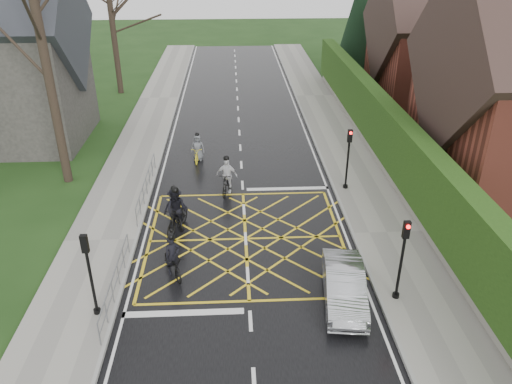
{
  "coord_description": "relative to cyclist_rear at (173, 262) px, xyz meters",
  "views": [
    {
      "loc": [
        -0.45,
        -17.65,
        11.44
      ],
      "look_at": [
        0.52,
        1.74,
        1.3
      ],
      "focal_mm": 35.0,
      "sensor_mm": 36.0,
      "label": 1
    }
  ],
  "objects": [
    {
      "name": "car",
      "position": [
        6.06,
        -1.85,
        0.07
      ],
      "size": [
        1.77,
        3.96,
        1.26
      ],
      "primitive_type": "imported",
      "rotation": [
        0.0,
        0.0,
        -0.11
      ],
      "color": "#A1A3A8",
      "rests_on": "ground"
    },
    {
      "name": "sidewalk_right",
      "position": [
        8.78,
        2.27,
        -0.48
      ],
      "size": [
        3.0,
        80.0,
        0.15
      ],
      "primitive_type": "cube",
      "color": "gray",
      "rests_on": "ground"
    },
    {
      "name": "cyclist_front",
      "position": [
        2.0,
        6.57,
        0.16
      ],
      "size": [
        1.11,
        2.01,
        1.94
      ],
      "rotation": [
        0.0,
        0.0,
        -0.21
      ],
      "color": "black",
      "rests_on": "ground"
    },
    {
      "name": "cyclist_rear",
      "position": [
        0.0,
        0.0,
        0.0
      ],
      "size": [
        1.3,
        1.86,
        1.72
      ],
      "rotation": [
        0.0,
        0.0,
        0.43
      ],
      "color": "black",
      "rests_on": "ground"
    },
    {
      "name": "tree_near",
      "position": [
        -6.22,
        8.27,
        7.35
      ],
      "size": [
        9.24,
        9.24,
        11.44
      ],
      "color": "black",
      "rests_on": "ground"
    },
    {
      "name": "cyclist_lead",
      "position": [
        0.38,
        10.52,
        0.01
      ],
      "size": [
        0.77,
        1.74,
        1.65
      ],
      "rotation": [
        0.0,
        0.0,
        -0.08
      ],
      "color": "yellow",
      "rests_on": "ground"
    },
    {
      "name": "house_far",
      "position": [
        17.53,
        20.27,
        3.8
      ],
      "size": [
        9.8,
        8.8,
        10.3
      ],
      "color": "brown",
      "rests_on": "ground"
    },
    {
      "name": "traffic_light_ne",
      "position": [
        7.88,
        6.47,
        1.1
      ],
      "size": [
        0.24,
        0.31,
        3.21
      ],
      "rotation": [
        0.0,
        0.0,
        3.14
      ],
      "color": "black",
      "rests_on": "ground"
    },
    {
      "name": "railing_north",
      "position": [
        -1.87,
        6.27,
        0.23
      ],
      "size": [
        0.05,
        6.04,
        1.03
      ],
      "color": "slate",
      "rests_on": "ground"
    },
    {
      "name": "traffic_light_sw",
      "position": [
        -2.32,
        -2.22,
        1.1
      ],
      "size": [
        0.24,
        0.31,
        3.21
      ],
      "color": "black",
      "rests_on": "ground"
    },
    {
      "name": "stone_wall",
      "position": [
        10.53,
        8.27,
        -0.21
      ],
      "size": [
        0.5,
        38.0,
        0.7
      ],
      "primitive_type": "cube",
      "color": "slate",
      "rests_on": "ground"
    },
    {
      "name": "traffic_light_se",
      "position": [
        7.88,
        -1.93,
        1.1
      ],
      "size": [
        0.24,
        0.31,
        3.21
      ],
      "rotation": [
        0.0,
        0.0,
        3.14
      ],
      "color": "black",
      "rests_on": "ground"
    },
    {
      "name": "hedge",
      "position": [
        10.53,
        8.27,
        1.54
      ],
      "size": [
        0.9,
        38.0,
        2.8
      ],
      "primitive_type": "cube",
      "color": "#16330E",
      "rests_on": "stone_wall"
    },
    {
      "name": "sidewalk_left",
      "position": [
        -3.22,
        2.27,
        -0.48
      ],
      "size": [
        3.0,
        80.0,
        0.15
      ],
      "primitive_type": "cube",
      "color": "gray",
      "rests_on": "ground"
    },
    {
      "name": "church",
      "position": [
        -10.75,
        14.27,
        4.37
      ],
      "size": [
        8.8,
        7.8,
        11.0
      ],
      "color": "#2D2B28",
      "rests_on": "ground"
    },
    {
      "name": "cyclist_back",
      "position": [
        -0.11,
        3.12,
        0.22
      ],
      "size": [
        1.23,
        2.15,
        2.07
      ],
      "rotation": [
        0.0,
        0.0,
        -0.33
      ],
      "color": "black",
      "rests_on": "ground"
    },
    {
      "name": "ground",
      "position": [
        2.78,
        2.27,
        -0.56
      ],
      "size": [
        120.0,
        120.0,
        0.0
      ],
      "primitive_type": "plane",
      "color": "#183210",
      "rests_on": "ground"
    },
    {
      "name": "cyclist_mid",
      "position": [
        -0.23,
        3.69,
        0.12
      ],
      "size": [
        1.33,
        2.01,
        1.85
      ],
      "rotation": [
        0.0,
        0.0,
        0.39
      ],
      "color": "black",
      "rests_on": "ground"
    },
    {
      "name": "conifer",
      "position": [
        13.53,
        28.27,
        4.44
      ],
      "size": [
        4.6,
        4.6,
        10.0
      ],
      "color": "black",
      "rests_on": "ground"
    },
    {
      "name": "road",
      "position": [
        2.78,
        2.27,
        -0.55
      ],
      "size": [
        9.0,
        80.0,
        0.01
      ],
      "primitive_type": "cube",
      "color": "black",
      "rests_on": "ground"
    },
    {
      "name": "railing_south",
      "position": [
        -1.87,
        -1.23,
        0.22
      ],
      "size": [
        0.05,
        5.04,
        1.03
      ],
      "color": "slate",
      "rests_on": "ground"
    }
  ]
}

